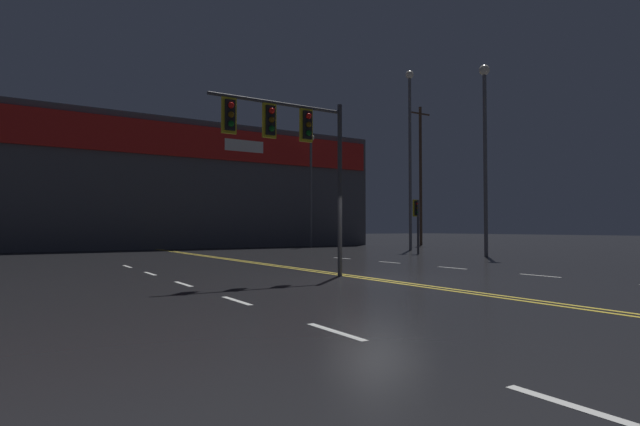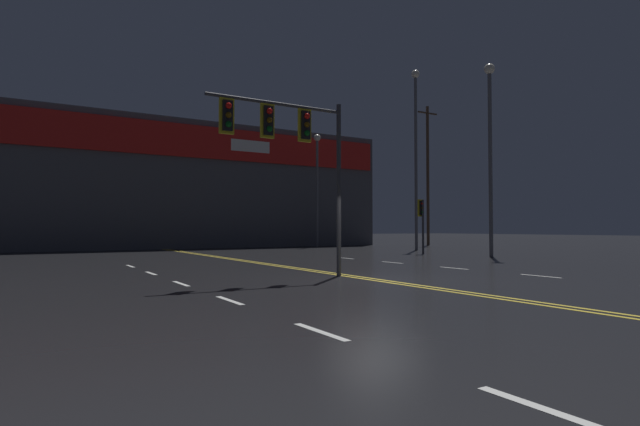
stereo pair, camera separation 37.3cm
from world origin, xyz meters
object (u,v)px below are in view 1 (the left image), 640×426
traffic_signal_median (287,136)px  streetlight_near_right (311,174)px  traffic_signal_corner_northeast (417,214)px  streetlight_far_left (485,135)px  streetlight_far_right (410,139)px

traffic_signal_median → streetlight_near_right: bearing=57.3°
traffic_signal_median → traffic_signal_corner_northeast: size_ratio=1.69×
traffic_signal_median → streetlight_near_right: (13.76, 21.42, 1.63)m
traffic_signal_corner_northeast → streetlight_far_left: bearing=-73.7°
streetlight_near_right → streetlight_far_right: streetlight_far_right is taller
streetlight_far_left → streetlight_far_right: bearing=75.9°
traffic_signal_median → streetlight_near_right: size_ratio=0.59×
traffic_signal_median → traffic_signal_corner_northeast: bearing=33.4°
traffic_signal_median → streetlight_near_right: streetlight_near_right is taller
traffic_signal_corner_northeast → streetlight_far_right: 7.37m
streetlight_far_right → streetlight_far_left: bearing=-104.1°
traffic_signal_corner_northeast → streetlight_far_left: 5.86m
streetlight_far_left → traffic_signal_corner_northeast: bearing=106.3°
streetlight_far_right → traffic_signal_corner_northeast: bearing=-128.5°
streetlight_far_left → streetlight_far_right: size_ratio=0.82×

